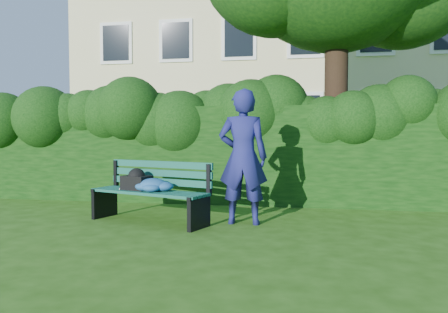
# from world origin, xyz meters

# --- Properties ---
(ground) EXTENTS (80.00, 80.00, 0.00)m
(ground) POSITION_xyz_m (0.00, 0.00, 0.00)
(ground) COLOR #295210
(ground) RESTS_ON ground
(apartment_building) EXTENTS (16.00, 8.08, 12.00)m
(apartment_building) POSITION_xyz_m (-0.00, 13.99, 6.00)
(apartment_building) COLOR beige
(apartment_building) RESTS_ON ground
(hedge) EXTENTS (10.00, 1.00, 1.80)m
(hedge) POSITION_xyz_m (0.00, 2.20, 0.90)
(hedge) COLOR black
(hedge) RESTS_ON ground
(park_bench) EXTENTS (1.93, 1.12, 0.89)m
(park_bench) POSITION_xyz_m (-1.02, 0.05, 0.50)
(park_bench) COLOR #0E4639
(park_bench) RESTS_ON ground
(man_reading) EXTENTS (0.72, 0.49, 1.94)m
(man_reading) POSITION_xyz_m (0.36, 0.18, 0.97)
(man_reading) COLOR navy
(man_reading) RESTS_ON ground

